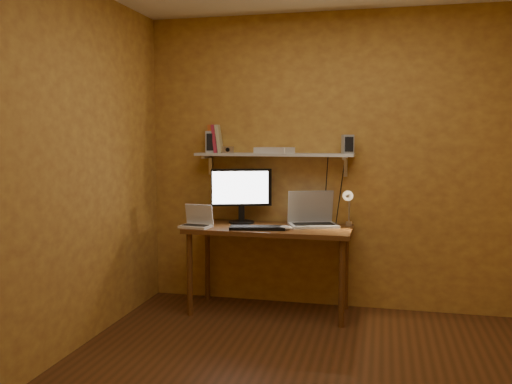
% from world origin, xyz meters
% --- Properties ---
extents(room, '(3.44, 3.24, 2.64)m').
position_xyz_m(room, '(0.00, 0.00, 1.30)').
color(room, '#552D16').
rests_on(room, ground).
extents(desk, '(1.40, 0.60, 0.75)m').
position_xyz_m(desk, '(-0.53, 1.28, 0.66)').
color(desk, brown).
rests_on(desk, ground).
extents(wall_shelf, '(1.40, 0.25, 0.21)m').
position_xyz_m(wall_shelf, '(-0.53, 1.47, 1.36)').
color(wall_shelf, silver).
rests_on(wall_shelf, room).
extents(monitor, '(0.52, 0.29, 0.49)m').
position_xyz_m(monitor, '(-0.81, 1.42, 1.02)').
color(monitor, black).
rests_on(monitor, desk).
extents(laptop, '(0.48, 0.41, 0.30)m').
position_xyz_m(laptop, '(-0.18, 1.44, 0.83)').
color(laptop, '#989CA0').
rests_on(laptop, desk).
extents(netbook, '(0.27, 0.21, 0.19)m').
position_xyz_m(netbook, '(-1.12, 1.13, 0.80)').
color(netbook, silver).
rests_on(netbook, desk).
extents(keyboard, '(0.48, 0.23, 0.02)m').
position_xyz_m(keyboard, '(-0.60, 1.13, 0.76)').
color(keyboard, black).
rests_on(keyboard, desk).
extents(mouse, '(0.12, 0.08, 0.04)m').
position_xyz_m(mouse, '(-0.36, 1.14, 0.77)').
color(mouse, silver).
rests_on(mouse, desk).
extents(desk_lamp, '(0.09, 0.23, 0.38)m').
position_xyz_m(desk_lamp, '(0.13, 1.41, 0.96)').
color(desk_lamp, silver).
rests_on(desk_lamp, desk).
extents(speaker_left, '(0.14, 0.14, 0.19)m').
position_xyz_m(speaker_left, '(-1.10, 1.47, 1.47)').
color(speaker_left, '#989CA0').
rests_on(speaker_left, wall_shelf).
extents(speaker_right, '(0.11, 0.11, 0.16)m').
position_xyz_m(speaker_right, '(0.11, 1.48, 1.46)').
color(speaker_right, '#989CA0').
rests_on(speaker_right, wall_shelf).
extents(books, '(0.15, 0.18, 0.25)m').
position_xyz_m(books, '(-1.07, 1.50, 1.50)').
color(books, '#BC501C').
rests_on(books, wall_shelf).
extents(shelf_camera, '(0.10, 0.05, 0.06)m').
position_xyz_m(shelf_camera, '(-0.93, 1.42, 1.40)').
color(shelf_camera, silver).
rests_on(shelf_camera, wall_shelf).
extents(router, '(0.35, 0.29, 0.05)m').
position_xyz_m(router, '(-0.52, 1.48, 1.40)').
color(router, silver).
rests_on(router, wall_shelf).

